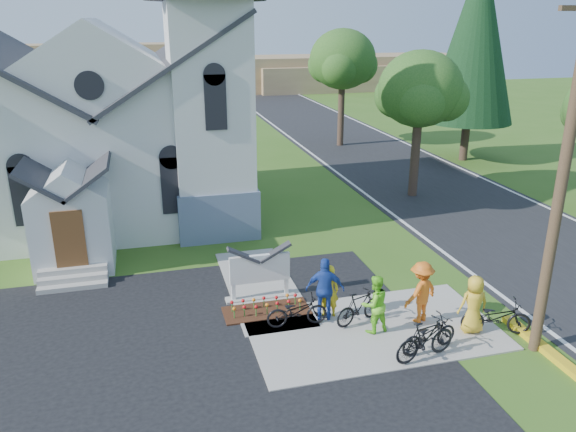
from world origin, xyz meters
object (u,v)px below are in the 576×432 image
object	(u,v)px
bike_0	(297,311)
cyclist_2	(325,289)
bike_2	(429,335)
cyclist_0	(329,291)
utility_pole	(569,152)
cyclist_4	(474,304)
bike_4	(496,317)
church_sign	(260,269)
bike_1	(359,307)
cyclist_3	(421,292)
cyclist_1	(375,304)
bike_3	(425,340)

from	to	relation	value
bike_0	cyclist_2	size ratio (longest dim) A/B	0.92
cyclist_2	bike_2	xyz separation A→B (m)	(2.13, -2.30, -0.49)
cyclist_0	utility_pole	bearing A→B (deg)	160.03
cyclist_4	bike_4	size ratio (longest dim) A/B	0.88
bike_0	church_sign	bearing A→B (deg)	20.32
cyclist_4	bike_4	bearing A→B (deg)	163.21
bike_1	utility_pole	bearing A→B (deg)	-139.37
bike_0	cyclist_3	xyz separation A→B (m)	(3.52, -0.65, 0.46)
utility_pole	cyclist_3	world-z (taller)	utility_pole
church_sign	cyclist_3	distance (m)	4.92
bike_1	church_sign	bearing A→B (deg)	28.25
cyclist_2	church_sign	bearing A→B (deg)	-30.67
utility_pole	cyclist_1	xyz separation A→B (m)	(-3.91, 1.89, -4.50)
cyclist_1	cyclist_3	xyz separation A→B (m)	(1.51, 0.19, 0.08)
cyclist_1	bike_3	distance (m)	1.78
cyclist_2	cyclist_4	xyz separation A→B (m)	(3.76, -1.74, -0.11)
church_sign	bike_3	world-z (taller)	church_sign
cyclist_2	bike_4	bearing A→B (deg)	173.87
cyclist_4	bike_1	bearing A→B (deg)	-17.38
cyclist_2	bike_2	world-z (taller)	cyclist_2
cyclist_2	cyclist_4	world-z (taller)	cyclist_2
utility_pole	cyclist_3	xyz separation A→B (m)	(-2.40, 2.09, -4.43)
cyclist_0	bike_1	distance (m)	1.01
cyclist_0	bike_4	size ratio (longest dim) A/B	0.85
bike_4	cyclist_0	bearing A→B (deg)	81.64
cyclist_1	bike_4	bearing A→B (deg)	153.42
church_sign	cyclist_4	distance (m)	6.37
cyclist_0	cyclist_1	bearing A→B (deg)	141.30
cyclist_2	bike_3	distance (m)	3.23
bike_0	bike_2	xyz separation A→B (m)	(3.03, -2.12, 0.00)
church_sign	cyclist_3	xyz separation A→B (m)	(4.17, -2.61, -0.05)
bike_0	bike_4	xyz separation A→B (m)	(5.25, -1.82, 0.04)
cyclist_0	cyclist_1	distance (m)	1.50
utility_pole	bike_1	bearing A→B (deg)	149.46
utility_pole	cyclist_1	bearing A→B (deg)	154.15
cyclist_2	cyclist_3	distance (m)	2.75
bike_2	bike_3	size ratio (longest dim) A/B	0.95
bike_1	bike_2	world-z (taller)	bike_1
utility_pole	cyclist_0	size ratio (longest dim) A/B	6.12
bike_2	cyclist_0	bearing A→B (deg)	25.98
cyclist_3	bike_4	distance (m)	2.13
cyclist_2	bike_3	bearing A→B (deg)	143.75
church_sign	utility_pole	distance (m)	9.18
cyclist_0	bike_3	size ratio (longest dim) A/B	0.88
utility_pole	bike_0	size ratio (longest dim) A/B	5.68
cyclist_1	bike_4	size ratio (longest dim) A/B	0.88
church_sign	cyclist_2	size ratio (longest dim) A/B	1.15
cyclist_0	bike_2	distance (m)	3.16
church_sign	bike_3	bearing A→B (deg)	-52.34
church_sign	cyclist_4	bearing A→B (deg)	-33.60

